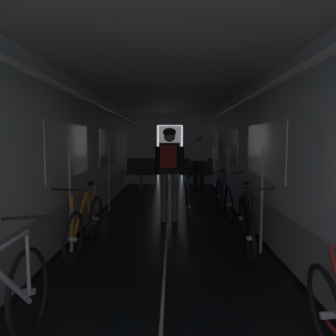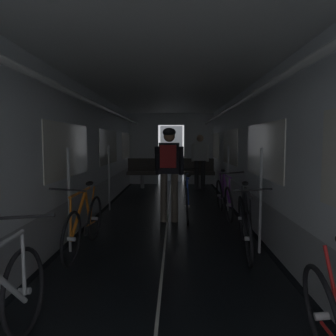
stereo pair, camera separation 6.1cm
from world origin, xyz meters
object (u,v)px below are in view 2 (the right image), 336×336
(bench_seat_far_right, at_px, (199,170))
(person_cyclist_aisle, at_px, (169,164))
(person_standing_near_bench, at_px, (200,158))
(bench_seat_far_left, at_px, (142,170))
(bicycle_orange, at_px, (84,224))
(bicycle_purple, at_px, (224,197))
(bicycle_blue_in_aisle, at_px, (187,199))
(bicycle_black, at_px, (245,224))

(bench_seat_far_right, bearing_deg, person_cyclist_aisle, -101.23)
(person_standing_near_bench, bearing_deg, bench_seat_far_left, 168.21)
(bench_seat_far_left, height_order, bench_seat_far_right, same)
(bicycle_orange, distance_m, bicycle_purple, 3.03)
(bench_seat_far_left, height_order, bicycle_blue_in_aisle, bench_seat_far_left)
(bicycle_orange, xyz_separation_m, person_standing_near_bench, (1.97, 5.60, 0.59))
(bicycle_black, distance_m, bicycle_orange, 2.15)
(bench_seat_far_right, height_order, bicycle_blue_in_aisle, bench_seat_far_right)
(bicycle_purple, relative_size, person_cyclist_aisle, 0.98)
(bicycle_purple, bearing_deg, bicycle_orange, -136.03)
(bench_seat_far_left, xyz_separation_m, bench_seat_far_right, (1.80, 0.00, 0.00))
(person_cyclist_aisle, bearing_deg, bicycle_black, -56.26)
(bench_seat_far_left, relative_size, bicycle_blue_in_aisle, 0.58)
(bicycle_purple, distance_m, person_cyclist_aisle, 1.36)
(person_cyclist_aisle, xyz_separation_m, bicycle_blue_in_aisle, (0.34, 0.26, -0.69))
(bicycle_blue_in_aisle, bearing_deg, bicycle_orange, -127.25)
(person_cyclist_aisle, distance_m, person_standing_near_bench, 4.06)
(bicycle_orange, bearing_deg, bench_seat_far_right, 71.79)
(bench_seat_far_right, xyz_separation_m, person_cyclist_aisle, (-0.86, -4.35, 0.50))
(person_cyclist_aisle, bearing_deg, bicycle_blue_in_aisle, 38.05)
(bicycle_blue_in_aisle, xyz_separation_m, person_standing_near_bench, (0.53, 3.71, 0.59))
(bicycle_black, height_order, person_standing_near_bench, person_standing_near_bench)
(bench_seat_far_right, distance_m, bicycle_black, 5.92)
(bicycle_orange, bearing_deg, bicycle_purple, 43.97)
(bicycle_black, height_order, bicycle_orange, same)
(bicycle_orange, height_order, bicycle_purple, bicycle_purple)
(bench_seat_far_right, xyz_separation_m, bicycle_blue_in_aisle, (-0.52, -4.08, -0.18))
(bench_seat_far_left, bearing_deg, bicycle_blue_in_aisle, -72.65)
(bicycle_black, xyz_separation_m, person_cyclist_aisle, (-1.05, 1.57, 0.69))
(bicycle_blue_in_aisle, bearing_deg, bench_seat_far_left, 107.35)
(person_cyclist_aisle, distance_m, bicycle_blue_in_aisle, 0.81)
(bicycle_black, relative_size, person_cyclist_aisle, 0.98)
(bench_seat_far_right, bearing_deg, bicycle_purple, -86.81)
(bench_seat_far_right, bearing_deg, bicycle_blue_in_aisle, -97.32)
(bicycle_black, height_order, person_cyclist_aisle, person_cyclist_aisle)
(person_standing_near_bench, bearing_deg, bench_seat_far_right, 90.41)
(bicycle_blue_in_aisle, bearing_deg, bench_seat_far_right, 82.68)
(bench_seat_far_left, bearing_deg, person_standing_near_bench, -11.79)
(bicycle_orange, height_order, person_standing_near_bench, person_standing_near_bench)
(bicycle_blue_in_aisle, distance_m, person_standing_near_bench, 3.79)
(bench_seat_far_left, bearing_deg, person_cyclist_aisle, -77.83)
(bicycle_orange, bearing_deg, person_standing_near_bench, 70.63)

